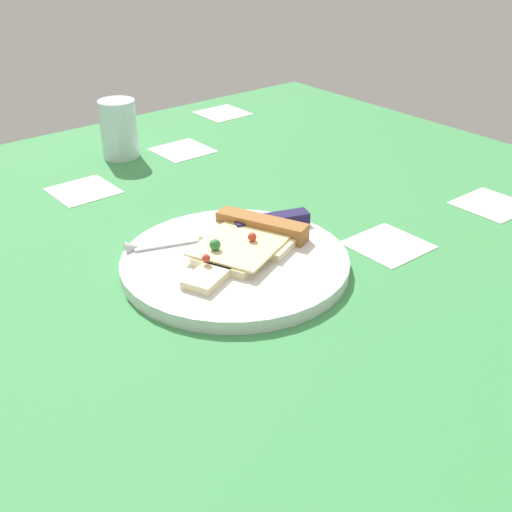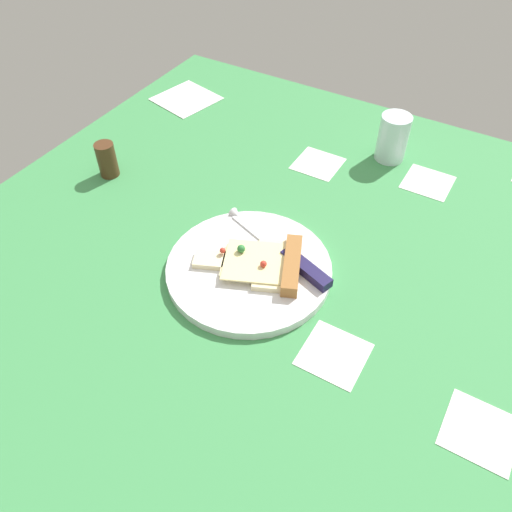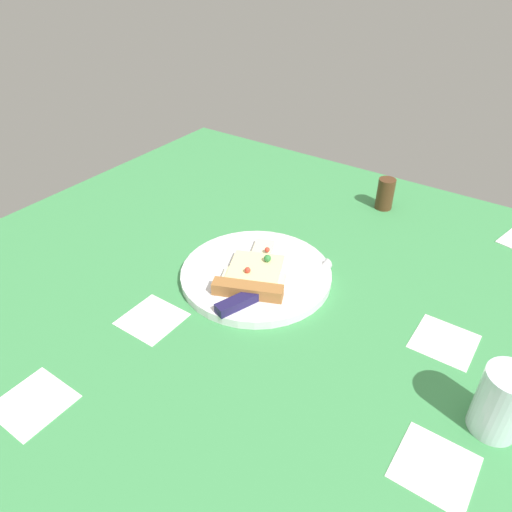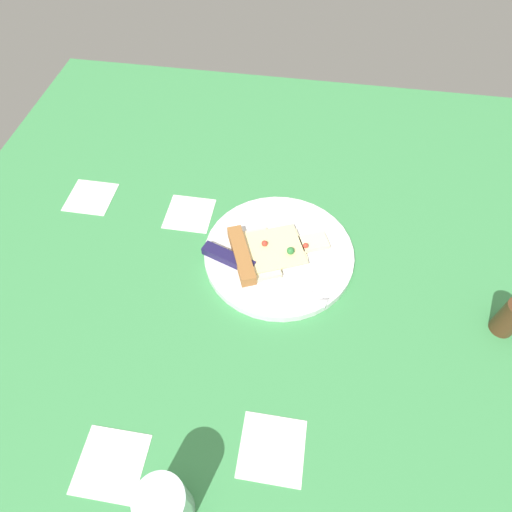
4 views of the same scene
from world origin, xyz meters
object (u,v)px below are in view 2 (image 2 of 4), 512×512
(pizza_slice, at_px, (265,264))
(napkin, at_px, (186,98))
(knife, at_px, (287,254))
(drinking_glass, at_px, (393,138))
(plate, at_px, (249,269))
(pepper_shaker, at_px, (107,160))

(pizza_slice, xyz_separation_m, napkin, (0.45, -0.40, -0.02))
(knife, bearing_deg, drinking_glass, 13.09)
(pizza_slice, distance_m, drinking_glass, 0.42)
(plate, distance_m, pizza_slice, 0.03)
(knife, relative_size, drinking_glass, 2.41)
(pepper_shaker, bearing_deg, plate, 166.92)
(pizza_slice, height_order, drinking_glass, drinking_glass)
(knife, bearing_deg, plate, 158.41)
(drinking_glass, height_order, pepper_shaker, drinking_glass)
(knife, xyz_separation_m, drinking_glass, (-0.04, -0.38, 0.03))
(drinking_glass, height_order, napkin, drinking_glass)
(plate, relative_size, napkin, 2.10)
(plate, distance_m, napkin, 0.59)
(drinking_glass, distance_m, pepper_shaker, 0.58)
(pepper_shaker, relative_size, napkin, 0.54)
(pizza_slice, relative_size, pepper_shaker, 2.70)
(pizza_slice, height_order, napkin, pizza_slice)
(plate, height_order, drinking_glass, drinking_glass)
(pizza_slice, xyz_separation_m, knife, (-0.02, -0.04, -0.00))
(napkin, bearing_deg, knife, 142.35)
(pizza_slice, relative_size, knife, 0.82)
(plate, xyz_separation_m, drinking_glass, (-0.09, -0.43, 0.04))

